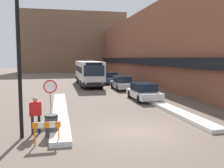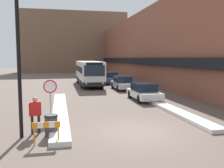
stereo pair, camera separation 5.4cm
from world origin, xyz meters
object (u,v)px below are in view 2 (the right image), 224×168
Objects in this scene: stop_sign at (50,91)px; trash_bin at (51,125)px; street_lamp at (25,41)px; parked_car_middle at (123,83)px; city_bus at (89,72)px; parked_car_front at (144,92)px; pedestrian at (35,112)px; parked_car_back at (110,78)px; construction_barricade at (46,129)px.

trash_bin is (0.13, -3.28, -1.14)m from stop_sign.
stop_sign is 4.30m from street_lamp.
city_bus is at bearing 121.51° from parked_car_middle.
parked_car_middle is at bearing 64.87° from trash_bin.
parked_car_front is at bearing 33.88° from stop_sign.
parked_car_front is 7.12m from parked_car_middle.
city_bus reaches higher than parked_car_front.
stop_sign is 1.31× the size of pedestrian.
stop_sign is at bearing -146.12° from parked_car_front.
parked_car_back is 1.93× the size of stop_sign.
street_lamp reaches higher than parked_car_front.
parked_car_back is 0.63× the size of street_lamp.
stop_sign is (-7.32, -4.91, 0.90)m from parked_car_front.
parked_car_back is 23.90m from street_lamp.
parked_car_middle is 17.74m from street_lamp.
parked_car_front reaches higher than trash_bin.
trash_bin is at bearing -115.13° from parked_car_middle.
trash_bin is at bearing -107.98° from parked_car_back.
city_bus reaches higher than stop_sign.
stop_sign reaches higher than pedestrian.
street_lamp is 3.22m from pedestrian.
city_bus is 6.09m from parked_car_middle.
pedestrian is 1.01m from trash_bin.
street_lamp reaches higher than trash_bin.
parked_car_front is 12.12m from street_lamp.
pedestrian is at bearing 108.61° from construction_barricade.
trash_bin is at bearing 3.31° from street_lamp.
city_bus reaches higher than trash_bin.
parked_car_back reaches higher than trash_bin.
pedestrian is at bearing 61.60° from street_lamp.
pedestrian is (0.28, 0.52, -3.16)m from street_lamp.
parked_car_back is at bearing 90.00° from parked_car_middle.
pedestrian is (-0.58, -2.82, -0.59)m from stop_sign.
city_bus is 4.89× the size of stop_sign.
city_bus is 22.08m from construction_barricade.
city_bus is 2.53× the size of parked_car_back.
street_lamp is at bearing -103.76° from city_bus.
parked_car_back is at bearing 68.80° from stop_sign.
street_lamp reaches higher than stop_sign.
parked_car_middle is 18.08m from construction_barricade.
parked_car_middle is at bearing 45.79° from pedestrian.
parked_car_front is at bearing 45.27° from street_lamp.
parked_car_middle reaches higher than trash_bin.
city_bus is 2.49× the size of parked_car_middle.
pedestrian is at bearing -110.01° from parked_car_back.
parked_car_front is at bearing -90.00° from parked_car_back.
parked_car_middle is at bearing 58.70° from stop_sign.
trash_bin is at bearing -101.16° from city_bus.
city_bus is at bearing 78.84° from trash_bin.
street_lamp is (-8.17, -15.37, 3.42)m from parked_car_middle.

